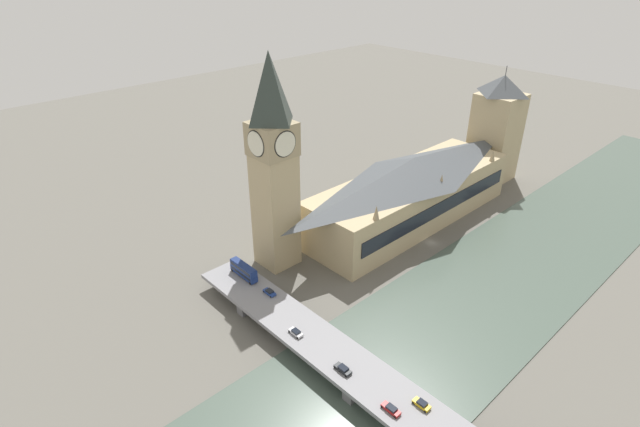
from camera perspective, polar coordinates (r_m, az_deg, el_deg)
The scene contains 12 objects.
ground_plane at distance 192.09m, azimuth 12.60°, elevation -3.27°, with size 600.00×600.00×0.00m, color #605E56.
river_water at distance 180.29m, azimuth 20.39°, elevation -6.78°, with size 48.12×360.00×0.30m, color #47564C.
parliament_hall at distance 199.92m, azimuth 10.42°, elevation 2.67°, with size 28.22×95.80×27.02m.
clock_tower at distance 159.70m, azimuth -5.36°, elevation 5.92°, with size 13.11×13.11×72.30m.
victoria_tower at distance 244.81m, azimuth 19.48°, elevation 9.12°, with size 18.17×18.17×52.58m.
road_bridge at distance 130.28m, azimuth 4.98°, elevation -18.18°, with size 128.24×13.87×5.45m.
double_decker_bus_mid at distance 160.52m, azimuth -8.71°, elevation -6.39°, with size 11.52×2.60×4.59m.
car_northbound_lead at distance 124.31m, azimuth 11.54°, elevation -20.56°, with size 4.25×1.86×1.43m.
car_northbound_mid at distance 139.03m, azimuth -2.79°, elevation -13.41°, with size 4.41×1.87×1.37m.
car_southbound_lead at distance 153.24m, azimuth -5.79°, elevation -8.92°, with size 4.35×1.91×1.47m.
car_southbound_mid at distance 122.30m, azimuth 8.12°, elevation -21.24°, with size 4.73×1.77×1.41m.
car_southbound_tail at distance 129.42m, azimuth 2.64°, elevation -17.32°, with size 4.75×1.94×1.44m.
Camera 1 is at (-87.65, 139.39, 98.94)m, focal length 28.00 mm.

